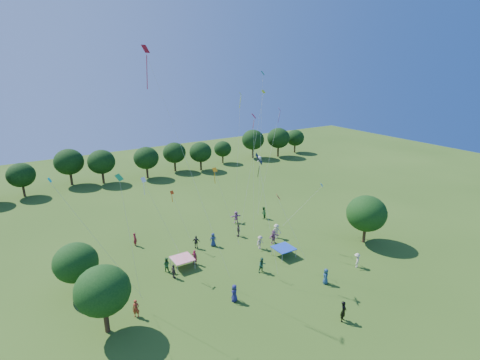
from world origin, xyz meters
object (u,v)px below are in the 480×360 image
near_tree_west (103,291)px  near_tree_north (76,263)px  near_tree_east (367,213)px  tent_red_stripe (182,259)px  man_in_black (343,311)px  tent_blue (284,248)px  pirate_kite (260,161)px  red_high_kite (160,92)px

near_tree_west → near_tree_north: 7.22m
near_tree_east → tent_red_stripe: near_tree_east is taller
near_tree_north → man_in_black: bearing=-42.2°
tent_blue → pirate_kite: bearing=-166.0°
tent_blue → tent_red_stripe: bearing=159.7°
tent_red_stripe → near_tree_east: bearing=-17.0°
pirate_kite → red_high_kite: red_high_kite is taller
pirate_kite → near_tree_east: bearing=-5.6°
near_tree_east → pirate_kite: 17.27m
near_tree_west → tent_red_stripe: (9.49, 6.08, -2.89)m
near_tree_north → tent_blue: near_tree_north is taller
tent_blue → man_in_black: man_in_black is taller
man_in_black → pirate_kite: pirate_kite is taller
tent_blue → near_tree_east: bearing=-13.5°
near_tree_east → pirate_kite: bearing=174.4°
pirate_kite → red_high_kite: size_ratio=0.54×
man_in_black → pirate_kite: size_ratio=0.17×
near_tree_north → man_in_black: size_ratio=2.67×
tent_blue → red_high_kite: 21.99m
near_tree_east → man_in_black: near_tree_east is taller
tent_blue → red_high_kite: size_ratio=0.10×
tent_red_stripe → man_in_black: (8.04, -15.63, -0.07)m
red_high_kite → near_tree_north: bearing=165.5°
near_tree_east → man_in_black: size_ratio=3.13×
tent_blue → red_high_kite: bearing=167.3°
tent_red_stripe → pirate_kite: size_ratio=0.19×
red_high_kite → pirate_kite: bearing=-25.5°
tent_blue → pirate_kite: (-4.37, -1.09, 11.18)m
near_tree_north → near_tree_east: bearing=-13.4°
tent_blue → man_in_black: bearing=-103.4°
near_tree_north → red_high_kite: size_ratio=0.24×
man_in_black → near_tree_north: bearing=110.8°
tent_red_stripe → tent_blue: same height
near_tree_east → near_tree_west: bearing=179.1°
near_tree_north → near_tree_east: near_tree_east is taller
near_tree_east → tent_red_stripe: (-21.47, 6.56, -2.80)m
tent_red_stripe → pirate_kite: bearing=-38.3°
near_tree_west → tent_blue: size_ratio=2.70×
man_in_black → pirate_kite: bearing=71.6°
near_tree_west → red_high_kite: (7.72, 4.91, 14.93)m
near_tree_west → red_high_kite: bearing=32.5°
man_in_black → near_tree_west: bearing=124.4°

